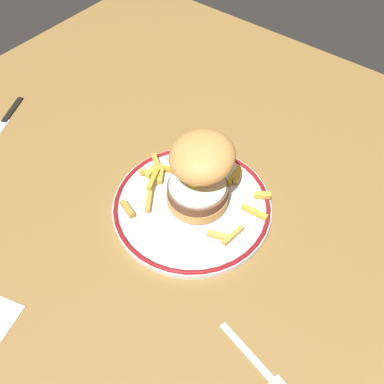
# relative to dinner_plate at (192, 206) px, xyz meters

# --- Properties ---
(ground_plane) EXTENTS (1.34, 1.10, 0.04)m
(ground_plane) POSITION_rel_dinner_plate_xyz_m (0.02, 0.03, -0.03)
(ground_plane) COLOR olive
(dinner_plate) EXTENTS (0.28, 0.28, 0.02)m
(dinner_plate) POSITION_rel_dinner_plate_xyz_m (0.00, 0.00, 0.00)
(dinner_plate) COLOR silver
(dinner_plate) RESTS_ON ground_plane
(burger) EXTENTS (0.13, 0.13, 0.12)m
(burger) POSITION_rel_dinner_plate_xyz_m (-0.00, 0.02, 0.07)
(burger) COLOR tan
(burger) RESTS_ON dinner_plate
(fries_pile) EXTENTS (0.25, 0.21, 0.02)m
(fries_pile) POSITION_rel_dinner_plate_xyz_m (-0.02, 0.02, 0.01)
(fries_pile) COLOR gold
(fries_pile) RESTS_ON dinner_plate
(fork) EXTENTS (0.14, 0.04, 0.00)m
(fork) POSITION_rel_dinner_plate_xyz_m (0.24, -0.15, -0.01)
(fork) COLOR silver
(fork) RESTS_ON ground_plane
(knife) EXTENTS (0.09, 0.17, 0.01)m
(knife) POSITION_rel_dinner_plate_xyz_m (-0.45, -0.06, -0.01)
(knife) COLOR black
(knife) RESTS_ON ground_plane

